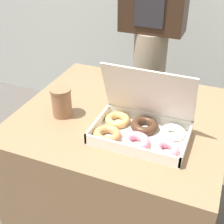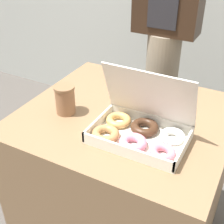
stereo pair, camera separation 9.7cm
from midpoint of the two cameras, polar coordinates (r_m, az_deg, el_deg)
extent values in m
cube|color=brown|center=(1.54, 4.06, -12.57)|extent=(0.85, 0.76, 0.77)
cube|color=white|center=(1.15, 7.32, -4.99)|extent=(0.34, 0.23, 0.01)
cube|color=white|center=(1.19, -0.11, -1.87)|extent=(0.01, 0.23, 0.04)
cube|color=white|center=(1.11, 15.54, -6.41)|extent=(0.01, 0.23, 0.04)
cube|color=white|center=(1.06, 5.21, -7.23)|extent=(0.34, 0.01, 0.04)
cube|color=white|center=(1.23, 9.28, -1.37)|extent=(0.34, 0.01, 0.04)
cube|color=white|center=(1.13, 9.24, 3.07)|extent=(0.34, 0.08, 0.22)
torus|color=#B27F4C|center=(1.14, 1.27, -4.15)|extent=(0.14, 0.14, 0.03)
torus|color=tan|center=(1.22, 3.50, -1.57)|extent=(0.11, 0.11, 0.03)
torus|color=pink|center=(1.10, 6.38, -5.69)|extent=(0.14, 0.14, 0.03)
torus|color=#422819|center=(1.18, 8.33, -2.86)|extent=(0.13, 0.13, 0.03)
torus|color=pink|center=(1.08, 11.79, -7.36)|extent=(0.12, 0.12, 0.03)
torus|color=white|center=(1.16, 13.37, -4.37)|extent=(0.09, 0.09, 0.03)
cylinder|color=#8C6042|center=(1.28, -6.40, 2.00)|extent=(0.08, 0.08, 0.11)
cylinder|color=brown|center=(1.25, -6.57, 4.40)|extent=(0.08, 0.08, 0.01)
cylinder|color=gray|center=(1.99, 9.95, 1.42)|extent=(0.19, 0.19, 0.92)
camera|label=1|loc=(0.05, -87.57, 1.56)|focal=50.00mm
camera|label=2|loc=(0.05, 92.43, -1.56)|focal=50.00mm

